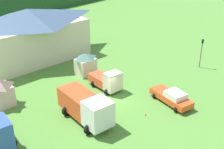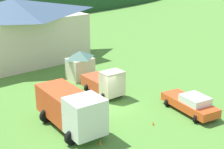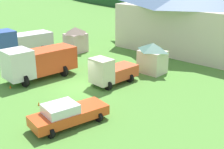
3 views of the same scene
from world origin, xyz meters
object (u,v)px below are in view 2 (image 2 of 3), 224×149
Objects in this scene: traffic_cone_near_pickup at (153,125)px; traffic_cone_mid_row at (100,145)px; heavy_rig_white at (71,108)px; depot_building at (15,30)px; service_pickup_orange at (191,103)px; play_shed_cream at (80,65)px; light_truck_cream at (105,83)px.

traffic_cone_near_pickup is 1.09× the size of traffic_cone_mid_row.
heavy_rig_white is 12.30× the size of traffic_cone_mid_row.
depot_building reaches higher than service_pickup_orange.
light_truck_cream is (-0.84, -5.30, -0.36)m from play_shed_cream.
depot_building is 3.62× the size of light_truck_cream.
traffic_cone_mid_row is (-5.92, -6.81, -1.24)m from light_truck_cream.
traffic_cone_near_pickup is (-1.81, -12.46, -1.60)m from play_shed_cream.
heavy_rig_white is 1.50× the size of light_truck_cream.
traffic_cone_near_pickup is (5.18, -3.58, -1.73)m from heavy_rig_white.
light_truck_cream is 7.51× the size of traffic_cone_near_pickup.
depot_building is 23.26m from traffic_cone_near_pickup.
play_shed_cream is 0.44× the size of heavy_rig_white.
play_shed_cream is 13.97m from traffic_cone_mid_row.
light_truck_cream reaches higher than traffic_cone_mid_row.
service_pickup_orange is at bearing -78.78° from depot_building.
traffic_cone_mid_row is at bearing 8.63° from heavy_rig_white.
play_shed_cream is 12.69m from traffic_cone_near_pickup.
play_shed_cream reaches higher than traffic_cone_near_pickup.
service_pickup_orange is 4.17m from traffic_cone_near_pickup.
light_truck_cream is 9.11m from traffic_cone_mid_row.
light_truck_cream is at bearing -99.03° from play_shed_cream.
play_shed_cream is 0.56× the size of service_pickup_orange.
depot_building is at bearing 171.25° from heavy_rig_white.
heavy_rig_white is at bearing -56.30° from light_truck_cream.
heavy_rig_white reaches higher than traffic_cone_mid_row.
play_shed_cream is 4.93× the size of traffic_cone_near_pickup.
service_pickup_orange is (9.24, -4.00, -0.90)m from heavy_rig_white.
traffic_cone_near_pickup is at bearing 59.98° from heavy_rig_white.
service_pickup_orange is 9.67× the size of traffic_cone_mid_row.
depot_building reaches higher than play_shed_cream.
depot_building is 23.98m from service_pickup_orange.
light_truck_cream is (6.15, 3.57, -0.49)m from heavy_rig_white.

